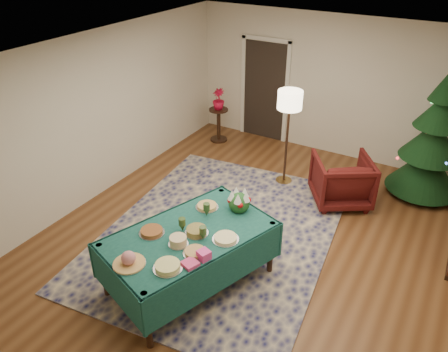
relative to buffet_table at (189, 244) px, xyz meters
The scene contains 23 objects.
room_shell 1.35m from the buffet_table, 69.29° to the left, with size 7.00×7.00×7.00m.
doorway 4.73m from the buffet_table, 104.66° to the left, with size 1.08×0.04×2.16m.
rug 1.28m from the buffet_table, 101.49° to the left, with size 3.20×4.20×0.02m, color #13164A.
buffet_table is the anchor object (origin of this frame).
platter_0 0.86m from the buffet_table, 107.58° to the right, with size 0.37×0.37×0.17m.
platter_1 0.68m from the buffet_table, 76.13° to the right, with size 0.33×0.33×0.07m.
platter_2 0.49m from the buffet_table, 149.96° to the right, with size 0.31×0.31×0.06m.
platter_3 0.32m from the buffet_table, 86.29° to the right, with size 0.24×0.24×0.11m.
platter_4 0.42m from the buffet_table, 44.72° to the right, with size 0.28×0.28×0.05m.
platter_5 0.22m from the buffet_table, 29.69° to the left, with size 0.29×0.29×0.08m.
platter_6 0.50m from the buffet_table, 15.24° to the left, with size 0.32×0.32×0.05m.
platter_7 0.62m from the buffet_table, 100.31° to the left, with size 0.30×0.30×0.05m.
goblet_0 0.50m from the buffet_table, 91.11° to the left, with size 0.09×0.09×0.19m.
goblet_1 0.34m from the buffet_table, ahead, with size 0.09×0.09×0.19m.
goblet_2 0.28m from the buffet_table, behind, with size 0.09×0.09×0.19m.
napkin_stack 0.60m from the buffet_table, 53.93° to the right, with size 0.16×0.16×0.04m, color #E43F7E.
gift_box 0.55m from the buffet_table, 35.78° to the right, with size 0.13×0.13×0.11m, color #F0429E.
centerpiece 0.86m from the buffet_table, 69.25° to the left, with size 0.29×0.29×0.33m.
armchair 3.05m from the buffet_table, 69.57° to the left, with size 0.88×0.83×0.91m, color #47100F.
floor_lamp 3.11m from the buffet_table, 90.04° to the left, with size 0.41×0.41×1.71m.
side_table 4.35m from the buffet_table, 116.17° to the left, with size 0.40×0.40×0.71m.
potted_plant 4.35m from the buffet_table, 116.17° to the left, with size 0.24×0.44×0.24m, color #B80D2D.
christmas_tree 4.43m from the buffet_table, 60.18° to the left, with size 1.37×1.37×2.17m.
Camera 1 is at (2.10, -4.51, 4.07)m, focal length 35.00 mm.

